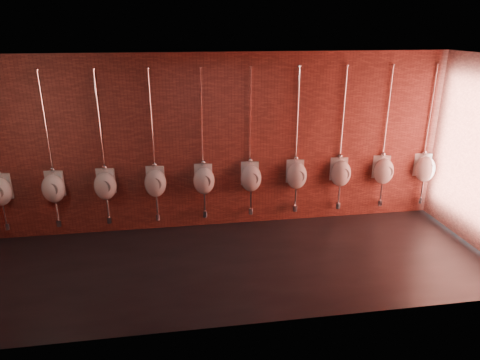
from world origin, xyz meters
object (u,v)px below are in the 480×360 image
at_px(urinal_4, 204,180).
at_px(urinal_8, 383,170).
at_px(urinal_1, 54,188).
at_px(urinal_6, 296,175).
at_px(urinal_0, 0,190).
at_px(urinal_3, 155,182).
at_px(urinal_9, 425,168).
at_px(urinal_7, 341,173).
at_px(urinal_2, 105,185).
at_px(urinal_5, 251,177).

xyz_separation_m(urinal_4, urinal_8, (3.48, 0.00, 0.00)).
distance_m(urinal_1, urinal_6, 4.35).
xyz_separation_m(urinal_0, urinal_8, (6.96, 0.00, 0.00)).
height_order(urinal_3, urinal_9, same).
height_order(urinal_3, urinal_7, same).
bearing_deg(urinal_7, urinal_0, 180.00).
distance_m(urinal_8, urinal_9, 0.87).
xyz_separation_m(urinal_1, urinal_6, (4.35, 0.00, 0.00)).
distance_m(urinal_2, urinal_3, 0.87).
height_order(urinal_0, urinal_7, same).
xyz_separation_m(urinal_6, urinal_9, (2.61, 0.00, 0.00)).
distance_m(urinal_0, urinal_9, 7.83).
height_order(urinal_1, urinal_9, same).
height_order(urinal_2, urinal_4, same).
bearing_deg(urinal_7, urinal_8, 0.00).
bearing_deg(urinal_0, urinal_2, 0.00).
distance_m(urinal_3, urinal_4, 0.87).
relative_size(urinal_2, urinal_8, 1.00).
height_order(urinal_1, urinal_3, same).
relative_size(urinal_3, urinal_7, 1.00).
bearing_deg(urinal_0, urinal_4, 0.00).
height_order(urinal_6, urinal_7, same).
distance_m(urinal_0, urinal_2, 1.74).
distance_m(urinal_5, urinal_9, 3.48).
bearing_deg(urinal_0, urinal_5, 0.00).
xyz_separation_m(urinal_2, urinal_6, (3.48, 0.00, 0.00)).
distance_m(urinal_2, urinal_9, 6.09).
bearing_deg(urinal_1, urinal_7, 0.00).
height_order(urinal_1, urinal_6, same).
height_order(urinal_0, urinal_9, same).
bearing_deg(urinal_2, urinal_9, 0.00).
distance_m(urinal_2, urinal_7, 4.35).
relative_size(urinal_2, urinal_5, 1.00).
height_order(urinal_6, urinal_9, same).
bearing_deg(urinal_1, urinal_5, 0.00).
bearing_deg(urinal_3, urinal_9, 0.00).
bearing_deg(urinal_2, urinal_7, 0.00).
height_order(urinal_7, urinal_9, same).
xyz_separation_m(urinal_1, urinal_9, (6.96, 0.00, 0.00)).
relative_size(urinal_8, urinal_9, 1.00).
relative_size(urinal_6, urinal_7, 1.00).
xyz_separation_m(urinal_1, urinal_8, (6.09, 0.00, 0.00)).
height_order(urinal_1, urinal_5, same).
height_order(urinal_8, urinal_9, same).
distance_m(urinal_2, urinal_4, 1.74).
distance_m(urinal_1, urinal_3, 1.74).
relative_size(urinal_5, urinal_6, 1.00).
bearing_deg(urinal_5, urinal_7, 0.00).
relative_size(urinal_1, urinal_8, 1.00).
bearing_deg(urinal_4, urinal_3, 180.00).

